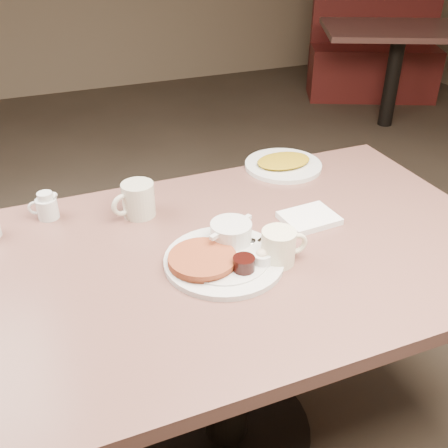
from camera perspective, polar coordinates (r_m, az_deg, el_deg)
name	(u,v)px	position (r m, az deg, el deg)	size (l,w,h in m)	color
diner_table	(227,301)	(1.45, 0.30, -8.48)	(1.50, 0.90, 0.75)	#84564C
main_plate	(223,253)	(1.30, -0.12, -3.24)	(0.40, 0.40, 0.07)	silver
coffee_mug_near	(279,246)	(1.29, 6.14, -2.45)	(0.12, 0.09, 0.09)	white
napkin	(309,218)	(1.48, 9.38, 0.64)	(0.16, 0.13, 0.02)	white
coffee_mug_far	(137,200)	(1.49, -9.54, 2.65)	(0.14, 0.12, 0.10)	beige
creamer_right	(47,206)	(1.55, -18.99, 1.84)	(0.09, 0.08, 0.08)	silver
hash_plate	(283,164)	(1.78, 6.56, 6.62)	(0.28, 0.28, 0.04)	silver
booth_back_right	(375,52)	(4.94, 16.37, 17.74)	(1.54, 1.64, 1.12)	maroon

